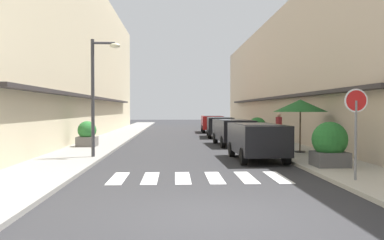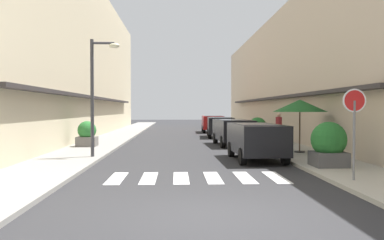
{
  "view_description": "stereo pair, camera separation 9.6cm",
  "coord_description": "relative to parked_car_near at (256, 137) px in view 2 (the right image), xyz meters",
  "views": [
    {
      "loc": [
        -0.71,
        -7.83,
        2.05
      ],
      "look_at": [
        0.3,
        16.17,
        1.42
      ],
      "focal_mm": 38.72,
      "sensor_mm": 36.0,
      "label": 1
    },
    {
      "loc": [
        -0.61,
        -7.83,
        2.05
      ],
      "look_at": [
        0.3,
        16.17,
        1.42
      ],
      "focal_mm": 38.72,
      "sensor_mm": 36.0,
      "label": 2
    }
  ],
  "objects": [
    {
      "name": "planter_midblock",
      "position": [
        -7.83,
        5.31,
        -0.18
      ],
      "size": [
        1.0,
        1.0,
        1.31
      ],
      "color": "slate",
      "rests_on": "sidewalk_left"
    },
    {
      "name": "round_street_sign",
      "position": [
        1.63,
        -5.31,
        1.1
      ],
      "size": [
        0.65,
        0.07,
        2.48
      ],
      "color": "slate",
      "rests_on": "sidewalk_right"
    },
    {
      "name": "planter_far",
      "position": [
        1.98,
        9.8,
        -0.12
      ],
      "size": [
        1.13,
        1.13,
        1.41
      ],
      "color": "gray",
      "rests_on": "sidewalk_right"
    },
    {
      "name": "crosswalk",
      "position": [
        -2.57,
        -4.11,
        -0.92
      ],
      "size": [
        5.2,
        2.2,
        0.01
      ],
      "color": "silver",
      "rests_on": "ground_plane"
    },
    {
      "name": "pedestrian_walking_near",
      "position": [
        2.4,
        5.99,
        0.11
      ],
      "size": [
        0.34,
        0.34,
        1.73
      ],
      "rotation": [
        0.0,
        0.0,
        0.83
      ],
      "color": "#282B33",
      "rests_on": "sidewalk_right"
    },
    {
      "name": "building_row_right",
      "position": [
        6.17,
        12.37,
        3.43
      ],
      "size": [
        5.5,
        45.75,
        8.71
      ],
      "color": "#C6B299",
      "rests_on": "ground_plane"
    },
    {
      "name": "sidewalk_left",
      "position": [
        -7.51,
        10.94,
        -0.86
      ],
      "size": [
        2.63,
        68.05,
        0.12
      ],
      "primitive_type": "cube",
      "color": "gray",
      "rests_on": "ground_plane"
    },
    {
      "name": "parked_car_near",
      "position": [
        0.0,
        0.0,
        0.0
      ],
      "size": [
        1.88,
        4.17,
        1.47
      ],
      "color": "black",
      "rests_on": "ground_plane"
    },
    {
      "name": "parked_car_distant",
      "position": [
        0.0,
        19.98,
        0.0
      ],
      "size": [
        1.9,
        4.2,
        1.47
      ],
      "color": "maroon",
      "rests_on": "ground_plane"
    },
    {
      "name": "planter_corner",
      "position": [
        1.95,
        -2.61,
        -0.06
      ],
      "size": [
        1.19,
        1.19,
        1.5
      ],
      "color": "#4C4C4C",
      "rests_on": "sidewalk_right"
    },
    {
      "name": "sidewalk_right",
      "position": [
        2.36,
        10.94,
        -0.86
      ],
      "size": [
        2.63,
        68.05,
        0.12
      ],
      "primitive_type": "cube",
      "color": "#ADA899",
      "rests_on": "ground_plane"
    },
    {
      "name": "parked_car_far",
      "position": [
        0.0,
        13.63,
        0.0
      ],
      "size": [
        1.98,
        4.4,
        1.47
      ],
      "color": "black",
      "rests_on": "ground_plane"
    },
    {
      "name": "building_row_left",
      "position": [
        -11.32,
        12.37,
        4.67
      ],
      "size": [
        5.5,
        45.75,
        11.19
      ],
      "color": "beige",
      "rests_on": "ground_plane"
    },
    {
      "name": "street_lamp",
      "position": [
        -6.39,
        0.59,
        2.15
      ],
      "size": [
        1.19,
        0.28,
        4.75
      ],
      "color": "#38383D",
      "rests_on": "sidewalk_left"
    },
    {
      "name": "parked_car_mid",
      "position": [
        0.0,
        6.79,
        0.0
      ],
      "size": [
        1.97,
        4.38,
        1.47
      ],
      "color": "black",
      "rests_on": "ground_plane"
    },
    {
      "name": "ground_plane",
      "position": [
        -2.57,
        10.94,
        -0.92
      ],
      "size": [
        106.94,
        106.94,
        0.0
      ],
      "primitive_type": "plane",
      "color": "#2B2B2D"
    },
    {
      "name": "cafe_umbrella",
      "position": [
        2.31,
        1.88,
        1.27
      ],
      "size": [
        2.39,
        2.39,
        2.36
      ],
      "color": "#262626",
      "rests_on": "sidewalk_right"
    }
  ]
}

